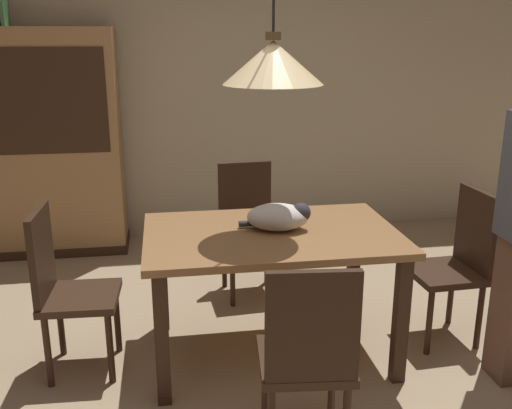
% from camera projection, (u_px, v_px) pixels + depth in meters
% --- Properties ---
extents(ground, '(10.00, 10.00, 0.00)m').
position_uv_depth(ground, '(267.00, 391.00, 3.03)').
color(ground, tan).
extents(back_wall, '(6.40, 0.10, 2.90)m').
position_uv_depth(back_wall, '(215.00, 74.00, 5.13)').
color(back_wall, beige).
rests_on(back_wall, ground).
extents(dining_table, '(1.40, 0.90, 0.75)m').
position_uv_depth(dining_table, '(272.00, 249.00, 3.22)').
color(dining_table, olive).
rests_on(dining_table, ground).
extents(chair_right_side, '(0.42, 0.42, 0.93)m').
position_uv_depth(chair_right_side, '(457.00, 259.00, 3.44)').
color(chair_right_side, '#382316').
rests_on(chair_right_side, ground).
extents(chair_near_front, '(0.44, 0.44, 0.93)m').
position_uv_depth(chair_near_front, '(308.00, 353.00, 2.43)').
color(chair_near_front, '#382316').
rests_on(chair_near_front, ground).
extents(chair_far_back, '(0.43, 0.43, 0.93)m').
position_uv_depth(chair_far_back, '(248.00, 223.00, 4.09)').
color(chair_far_back, '#382316').
rests_on(chair_far_back, ground).
extents(chair_left_side, '(0.42, 0.42, 0.93)m').
position_uv_depth(chair_left_side, '(64.00, 284.00, 3.10)').
color(chair_left_side, '#382316').
rests_on(chair_left_side, ground).
extents(cat_sleeping, '(0.39, 0.27, 0.16)m').
position_uv_depth(cat_sleeping, '(279.00, 217.00, 3.20)').
color(cat_sleeping, silver).
rests_on(cat_sleeping, dining_table).
extents(pendant_lamp, '(0.52, 0.52, 1.30)m').
position_uv_depth(pendant_lamp, '(273.00, 62.00, 2.93)').
color(pendant_lamp, beige).
extents(hutch_bookcase, '(1.12, 0.45, 1.85)m').
position_uv_depth(hutch_bookcase, '(53.00, 148.00, 4.76)').
color(hutch_bookcase, '#A87A4C').
rests_on(hutch_bookcase, ground).
extents(book_green_slim, '(0.03, 0.20, 0.26)m').
position_uv_depth(book_green_slim, '(4.00, 9.00, 4.41)').
color(book_green_slim, '#427A4C').
rests_on(book_green_slim, hutch_bookcase).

